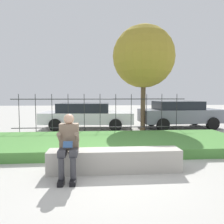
{
  "coord_description": "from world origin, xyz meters",
  "views": [
    {
      "loc": [
        -0.23,
        -4.66,
        1.67
      ],
      "look_at": [
        0.42,
        3.38,
        1.04
      ],
      "focal_mm": 35.0,
      "sensor_mm": 36.0,
      "label": 1
    }
  ],
  "objects_px": {
    "stone_bench": "(115,161)",
    "car_parked_center": "(87,115)",
    "person_seated_reader": "(69,143)",
    "tree_behind_fence": "(144,57)",
    "car_parked_right": "(180,114)"
  },
  "relations": [
    {
      "from": "tree_behind_fence",
      "to": "stone_bench",
      "type": "bearing_deg",
      "value": -108.83
    },
    {
      "from": "stone_bench",
      "to": "car_parked_center",
      "type": "height_order",
      "value": "car_parked_center"
    },
    {
      "from": "person_seated_reader",
      "to": "car_parked_center",
      "type": "bearing_deg",
      "value": 88.86
    },
    {
      "from": "stone_bench",
      "to": "car_parked_center",
      "type": "distance_m",
      "value": 6.26
    },
    {
      "from": "car_parked_right",
      "to": "tree_behind_fence",
      "type": "height_order",
      "value": "tree_behind_fence"
    },
    {
      "from": "car_parked_right",
      "to": "tree_behind_fence",
      "type": "xyz_separation_m",
      "value": [
        -2.03,
        -0.66,
        2.69
      ]
    },
    {
      "from": "car_parked_center",
      "to": "tree_behind_fence",
      "type": "relative_size",
      "value": 0.94
    },
    {
      "from": "person_seated_reader",
      "to": "car_parked_right",
      "type": "distance_m",
      "value": 7.94
    },
    {
      "from": "person_seated_reader",
      "to": "tree_behind_fence",
      "type": "xyz_separation_m",
      "value": [
        2.79,
        5.65,
        2.7
      ]
    },
    {
      "from": "stone_bench",
      "to": "car_parked_center",
      "type": "xyz_separation_m",
      "value": [
        -0.83,
        6.19,
        0.46
      ]
    },
    {
      "from": "person_seated_reader",
      "to": "tree_behind_fence",
      "type": "distance_m",
      "value": 6.86
    },
    {
      "from": "car_parked_center",
      "to": "car_parked_right",
      "type": "xyz_separation_m",
      "value": [
        4.69,
        -0.15,
        0.05
      ]
    },
    {
      "from": "person_seated_reader",
      "to": "car_parked_right",
      "type": "xyz_separation_m",
      "value": [
        4.82,
        6.31,
        0.02
      ]
    },
    {
      "from": "car_parked_center",
      "to": "car_parked_right",
      "type": "bearing_deg",
      "value": 3.03
    },
    {
      "from": "tree_behind_fence",
      "to": "person_seated_reader",
      "type": "bearing_deg",
      "value": -116.26
    }
  ]
}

